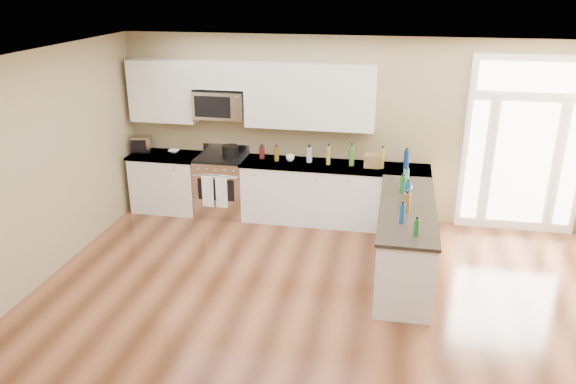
# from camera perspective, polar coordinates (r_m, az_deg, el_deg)

# --- Properties ---
(ground) EXTENTS (8.00, 8.00, 0.00)m
(ground) POSITION_cam_1_polar(r_m,az_deg,el_deg) (5.67, 1.48, -18.23)
(ground) COLOR #4A2614
(room_shell) EXTENTS (8.00, 8.00, 8.00)m
(room_shell) POSITION_cam_1_polar(r_m,az_deg,el_deg) (4.77, 1.67, -2.14)
(room_shell) COLOR #9B8A62
(room_shell) RESTS_ON ground
(back_cabinet_left) EXTENTS (1.10, 0.66, 0.94)m
(back_cabinet_left) POSITION_cam_1_polar(r_m,az_deg,el_deg) (9.33, -12.15, 0.83)
(back_cabinet_left) COLOR silver
(back_cabinet_left) RESTS_ON ground
(back_cabinet_right) EXTENTS (2.85, 0.66, 0.94)m
(back_cabinet_right) POSITION_cam_1_polar(r_m,az_deg,el_deg) (8.66, 4.64, -0.36)
(back_cabinet_right) COLOR silver
(back_cabinet_right) RESTS_ON ground
(peninsula_cabinet) EXTENTS (0.69, 2.32, 0.94)m
(peninsula_cabinet) POSITION_cam_1_polar(r_m,az_deg,el_deg) (7.29, 11.76, -5.06)
(peninsula_cabinet) COLOR silver
(peninsula_cabinet) RESTS_ON ground
(upper_cabinet_left) EXTENTS (1.04, 0.33, 0.95)m
(upper_cabinet_left) POSITION_cam_1_polar(r_m,az_deg,el_deg) (9.07, -12.57, 9.99)
(upper_cabinet_left) COLOR silver
(upper_cabinet_left) RESTS_ON room_shell
(upper_cabinet_right) EXTENTS (1.94, 0.33, 0.95)m
(upper_cabinet_right) POSITION_cam_1_polar(r_m,az_deg,el_deg) (8.43, 2.22, 9.66)
(upper_cabinet_right) COLOR silver
(upper_cabinet_right) RESTS_ON room_shell
(upper_cabinet_short) EXTENTS (0.82, 0.33, 0.40)m
(upper_cabinet_short) POSITION_cam_1_polar(r_m,az_deg,el_deg) (8.70, -6.96, 11.72)
(upper_cabinet_short) COLOR silver
(upper_cabinet_short) RESTS_ON room_shell
(microwave) EXTENTS (0.78, 0.41, 0.42)m
(microwave) POSITION_cam_1_polar(r_m,az_deg,el_deg) (8.74, -6.92, 8.83)
(microwave) COLOR silver
(microwave) RESTS_ON room_shell
(entry_door) EXTENTS (1.70, 0.10, 2.60)m
(entry_door) POSITION_cam_1_polar(r_m,az_deg,el_deg) (8.79, 22.88, 4.29)
(entry_door) COLOR white
(entry_door) RESTS_ON ground
(kitchen_range) EXTENTS (0.77, 0.69, 1.08)m
(kitchen_range) POSITION_cam_1_polar(r_m,az_deg,el_deg) (9.00, -6.69, 0.69)
(kitchen_range) COLOR silver
(kitchen_range) RESTS_ON ground
(stockpot) EXTENTS (0.27, 0.27, 0.20)m
(stockpot) POSITION_cam_1_polar(r_m,az_deg,el_deg) (8.82, -5.87, 4.19)
(stockpot) COLOR black
(stockpot) RESTS_ON kitchen_range
(toaster_oven) EXTENTS (0.35, 0.30, 0.25)m
(toaster_oven) POSITION_cam_1_polar(r_m,az_deg,el_deg) (9.37, -14.62, 4.76)
(toaster_oven) COLOR silver
(toaster_oven) RESTS_ON back_cabinet_left
(cardboard_box) EXTENTS (0.24, 0.17, 0.19)m
(cardboard_box) POSITION_cam_1_polar(r_m,az_deg,el_deg) (8.41, 8.56, 3.16)
(cardboard_box) COLOR brown
(cardboard_box) RESTS_ON back_cabinet_right
(bowl_left) EXTENTS (0.18, 0.18, 0.04)m
(bowl_left) POSITION_cam_1_polar(r_m,az_deg,el_deg) (9.23, -11.53, 4.08)
(bowl_left) COLOR white
(bowl_left) RESTS_ON back_cabinet_left
(bowl_peninsula) EXTENTS (0.19, 0.19, 0.05)m
(bowl_peninsula) POSITION_cam_1_polar(r_m,az_deg,el_deg) (7.60, 11.89, 0.41)
(bowl_peninsula) COLOR white
(bowl_peninsula) RESTS_ON peninsula_cabinet
(cup_counter) EXTENTS (0.15, 0.15, 0.10)m
(cup_counter) POSITION_cam_1_polar(r_m,az_deg,el_deg) (8.61, 0.23, 3.48)
(cup_counter) COLOR white
(cup_counter) RESTS_ON back_cabinet_right
(counter_bottles) EXTENTS (2.38, 2.45, 0.32)m
(counter_bottles) POSITION_cam_1_polar(r_m,az_deg,el_deg) (7.87, 7.53, 2.16)
(counter_bottles) COLOR #19591E
(counter_bottles) RESTS_ON back_cabinet_right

